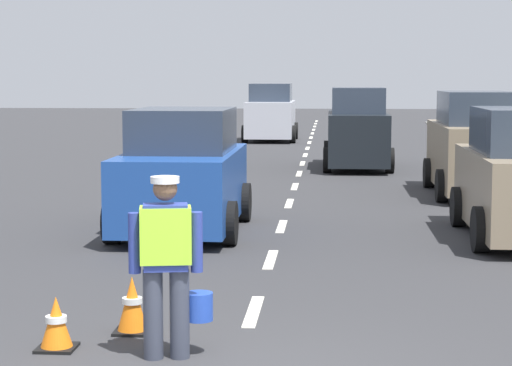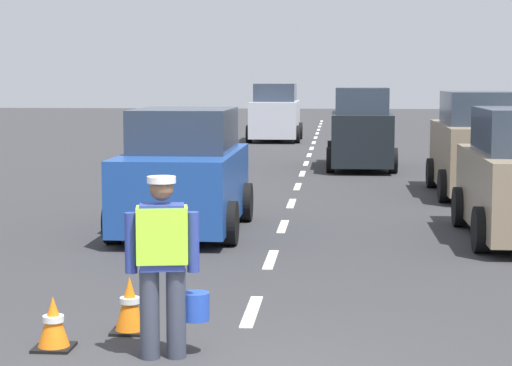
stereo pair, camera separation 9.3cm
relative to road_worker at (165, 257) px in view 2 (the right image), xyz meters
The scene contains 9 objects.
ground_plane 20.11m from the road_worker, 88.20° to the left, with size 96.00×96.00×0.00m, color #333335.
lane_center_line 24.31m from the road_worker, 88.52° to the left, with size 0.14×46.40×0.01m.
road_worker is the anchor object (origin of this frame).
traffic_cone_near 1.31m from the road_worker, behind, with size 0.36×0.36×0.51m.
traffic_cone_far 1.17m from the road_worker, 121.77° to the left, with size 0.36×0.36×0.57m.
car_parked_far 13.37m from the road_worker, 70.01° to the left, with size 1.91×4.26×2.24m.
car_oncoming_lead 7.23m from the road_worker, 97.74° to the left, with size 2.03×4.00×2.03m.
car_outgoing_far 18.61m from the road_worker, 83.23° to the left, with size 1.87×4.34×2.25m.
car_oncoming_third 29.77m from the road_worker, 91.80° to the left, with size 2.07×3.95×2.27m.
Camera 2 is at (0.92, -7.56, 2.56)m, focal length 67.60 mm.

